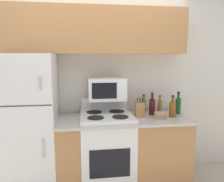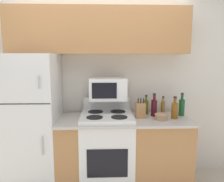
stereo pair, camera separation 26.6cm
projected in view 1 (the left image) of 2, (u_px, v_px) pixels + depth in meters
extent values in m
cube|color=silver|center=(96.00, 85.00, 3.04)|extent=(8.00, 0.05, 2.55)
cube|color=#B27A47|center=(123.00, 152.00, 2.84)|extent=(1.65, 0.61, 0.87)
cube|color=#BCB7AD|center=(124.00, 119.00, 2.75)|extent=(1.65, 0.65, 0.03)
cube|color=white|center=(31.00, 125.00, 2.64)|extent=(0.63, 0.66, 1.70)
cube|color=#383838|center=(22.00, 106.00, 2.28)|extent=(0.61, 0.01, 0.01)
cylinder|color=#B7B7BC|center=(40.00, 83.00, 2.25)|extent=(0.02, 0.02, 0.14)
cylinder|color=#B7B7BC|center=(44.00, 149.00, 2.36)|extent=(0.02, 0.02, 0.22)
cube|color=#B27A47|center=(96.00, 31.00, 2.75)|extent=(2.28, 0.33, 0.57)
cube|color=white|center=(107.00, 151.00, 2.79)|extent=(0.65, 0.61, 0.95)
cube|color=black|center=(110.00, 164.00, 2.49)|extent=(0.47, 0.01, 0.34)
cube|color=#2D2D2D|center=(107.00, 115.00, 2.71)|extent=(0.62, 0.59, 0.01)
cube|color=white|center=(104.00, 103.00, 2.99)|extent=(0.62, 0.06, 0.16)
cylinder|color=black|center=(96.00, 118.00, 2.56)|extent=(0.20, 0.20, 0.01)
cylinder|color=black|center=(120.00, 117.00, 2.60)|extent=(0.20, 0.20, 0.01)
cylinder|color=black|center=(94.00, 112.00, 2.83)|extent=(0.20, 0.20, 0.01)
cylinder|color=black|center=(117.00, 111.00, 2.86)|extent=(0.20, 0.20, 0.01)
cube|color=white|center=(107.00, 89.00, 2.81)|extent=(0.47, 0.32, 0.28)
cube|color=black|center=(104.00, 91.00, 2.65)|extent=(0.30, 0.01, 0.19)
cube|color=#B27A47|center=(140.00, 110.00, 2.78)|extent=(0.12, 0.08, 0.19)
cylinder|color=black|center=(137.00, 100.00, 2.75)|extent=(0.01, 0.01, 0.06)
cylinder|color=black|center=(140.00, 100.00, 2.75)|extent=(0.01, 0.01, 0.06)
cylinder|color=black|center=(143.00, 100.00, 2.76)|extent=(0.01, 0.01, 0.06)
cylinder|color=tan|center=(160.00, 116.00, 2.73)|extent=(0.15, 0.15, 0.07)
torus|color=tan|center=(160.00, 113.00, 2.72)|extent=(0.16, 0.16, 0.01)
cylinder|color=red|center=(152.00, 108.00, 3.01)|extent=(0.05, 0.05, 0.14)
cylinder|color=red|center=(152.00, 101.00, 3.00)|extent=(0.02, 0.02, 0.04)
cylinder|color=black|center=(152.00, 99.00, 2.99)|extent=(0.02, 0.02, 0.02)
cylinder|color=#470F19|center=(152.00, 107.00, 2.89)|extent=(0.08, 0.08, 0.21)
cylinder|color=#470F19|center=(152.00, 97.00, 2.86)|extent=(0.03, 0.03, 0.07)
cylinder|color=black|center=(152.00, 93.00, 2.86)|extent=(0.04, 0.04, 0.02)
cylinder|color=#194C23|center=(178.00, 106.00, 2.95)|extent=(0.08, 0.08, 0.21)
cylinder|color=#194C23|center=(178.00, 96.00, 2.93)|extent=(0.03, 0.03, 0.07)
cylinder|color=black|center=(179.00, 93.00, 2.92)|extent=(0.04, 0.04, 0.02)
cylinder|color=brown|center=(172.00, 109.00, 2.79)|extent=(0.08, 0.08, 0.20)
cylinder|color=brown|center=(173.00, 99.00, 2.77)|extent=(0.04, 0.04, 0.06)
cylinder|color=black|center=(173.00, 96.00, 2.76)|extent=(0.04, 0.04, 0.02)
cylinder|color=#5B6619|center=(144.00, 107.00, 2.97)|extent=(0.06, 0.06, 0.18)
cylinder|color=#5B6619|center=(144.00, 98.00, 2.96)|extent=(0.03, 0.03, 0.06)
cylinder|color=black|center=(144.00, 95.00, 2.95)|extent=(0.03, 0.03, 0.02)
cylinder|color=olive|center=(160.00, 106.00, 3.01)|extent=(0.06, 0.06, 0.17)
cylinder|color=olive|center=(160.00, 99.00, 3.00)|extent=(0.03, 0.03, 0.05)
cylinder|color=black|center=(160.00, 96.00, 2.99)|extent=(0.03, 0.03, 0.02)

